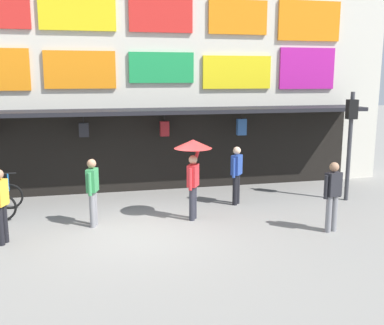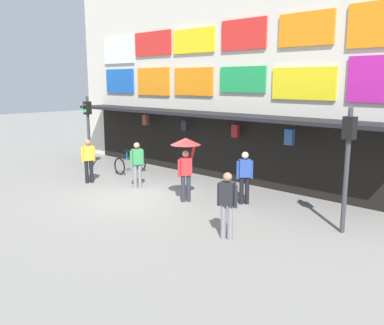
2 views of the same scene
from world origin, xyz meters
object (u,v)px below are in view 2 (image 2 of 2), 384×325
(traffic_light_far, at_px, (348,150))
(pedestrian_in_yellow, at_px, (227,202))
(traffic_light_near, at_px, (88,121))
(pedestrian_with_umbrella, at_px, (186,152))
(pedestrian_in_blue, at_px, (88,159))
(bicycle_parked, at_px, (130,164))
(pedestrian_in_purple, at_px, (137,163))
(pedestrian_in_red, at_px, (245,175))

(traffic_light_far, relative_size, pedestrian_in_yellow, 1.90)
(traffic_light_near, distance_m, traffic_light_far, 11.57)
(traffic_light_far, relative_size, pedestrian_with_umbrella, 1.54)
(pedestrian_in_yellow, height_order, pedestrian_in_blue, same)
(bicycle_parked, relative_size, pedestrian_with_umbrella, 0.56)
(pedestrian_in_blue, distance_m, pedestrian_with_umbrella, 4.57)
(pedestrian_in_blue, relative_size, pedestrian_with_umbrella, 0.81)
(traffic_light_far, distance_m, pedestrian_in_yellow, 3.28)
(traffic_light_far, distance_m, pedestrian_in_purple, 7.50)
(pedestrian_in_red, bearing_deg, traffic_light_far, -5.24)
(pedestrian_in_purple, xyz_separation_m, pedestrian_in_blue, (-1.96, -0.77, 0.00))
(traffic_light_near, xyz_separation_m, traffic_light_far, (11.57, 0.02, 0.00))
(pedestrian_in_purple, relative_size, pedestrian_in_blue, 1.00)
(pedestrian_in_blue, xyz_separation_m, pedestrian_with_umbrella, (4.46, 0.73, 0.69))
(pedestrian_in_blue, height_order, pedestrian_with_umbrella, pedestrian_with_umbrella)
(bicycle_parked, xyz_separation_m, pedestrian_in_red, (6.28, -0.41, 0.55))
(traffic_light_near, relative_size, pedestrian_in_red, 1.90)
(traffic_light_far, bearing_deg, traffic_light_near, -179.90)
(traffic_light_near, bearing_deg, traffic_light_far, 0.10)
(traffic_light_near, relative_size, pedestrian_with_umbrella, 1.54)
(pedestrian_in_blue, bearing_deg, traffic_light_near, 146.52)
(pedestrian_in_yellow, distance_m, pedestrian_in_red, 3.08)
(traffic_light_near, relative_size, pedestrian_in_purple, 1.90)
(pedestrian_in_yellow, relative_size, pedestrian_with_umbrella, 0.81)
(pedestrian_with_umbrella, xyz_separation_m, pedestrian_in_red, (1.53, 1.08, -0.69))
(traffic_light_far, height_order, pedestrian_in_yellow, traffic_light_far)
(pedestrian_in_purple, xyz_separation_m, pedestrian_with_umbrella, (2.50, -0.04, 0.69))
(pedestrian_in_purple, bearing_deg, traffic_light_far, 5.66)
(traffic_light_far, bearing_deg, pedestrian_in_purple, -174.34)
(pedestrian_in_red, bearing_deg, pedestrian_with_umbrella, -144.73)
(traffic_light_near, height_order, pedestrian_in_red, traffic_light_near)
(pedestrian_in_blue, bearing_deg, pedestrian_in_yellow, -6.93)
(pedestrian_in_blue, bearing_deg, pedestrian_in_red, 16.79)
(traffic_light_far, height_order, pedestrian_with_umbrella, traffic_light_far)
(pedestrian_in_purple, bearing_deg, pedestrian_in_blue, -158.60)
(pedestrian_in_red, bearing_deg, pedestrian_in_blue, -163.21)
(bicycle_parked, bearing_deg, pedestrian_in_red, -3.75)
(pedestrian_in_yellow, bearing_deg, pedestrian_in_red, 118.29)
(pedestrian_in_purple, height_order, pedestrian_in_blue, same)
(pedestrian_in_yellow, height_order, pedestrian_in_red, same)
(pedestrian_in_yellow, xyz_separation_m, pedestrian_with_umbrella, (-2.99, 1.63, 0.69))
(bicycle_parked, xyz_separation_m, pedestrian_with_umbrella, (4.75, -1.49, 1.25))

